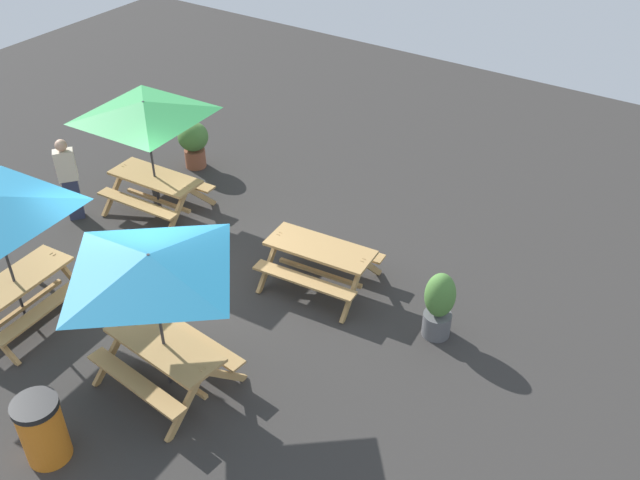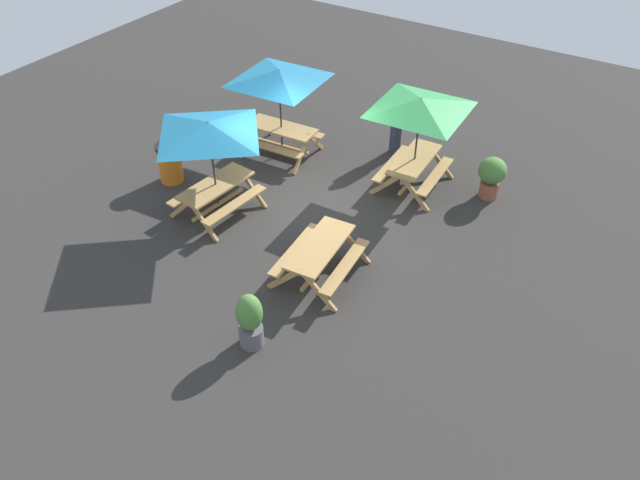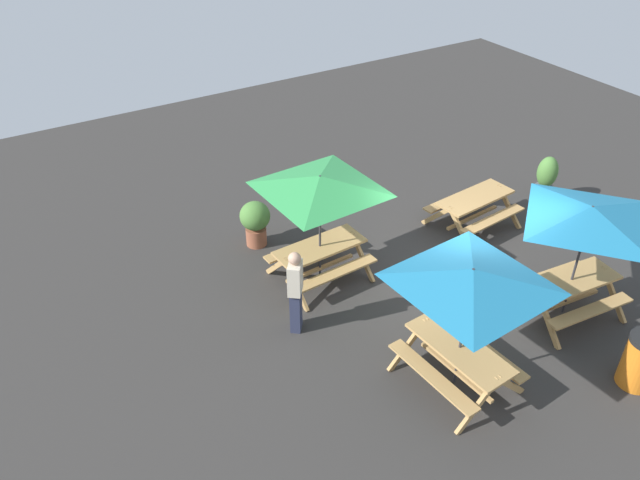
{
  "view_description": "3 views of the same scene",
  "coord_description": "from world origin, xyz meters",
  "views": [
    {
      "loc": [
        7.1,
        -6.23,
        7.65
      ],
      "look_at": [
        1.91,
        1.65,
        0.9
      ],
      "focal_mm": 40.0,
      "sensor_mm": 36.0,
      "label": 1
    },
    {
      "loc": [
        9.78,
        6.62,
        8.49
      ],
      "look_at": [
        1.91,
        1.65,
        0.9
      ],
      "focal_mm": 35.0,
      "sensor_mm": 36.0,
      "label": 2
    },
    {
      "loc": [
        -7.1,
        -6.6,
        7.69
      ],
      "look_at": [
        -1.97,
        1.82,
        0.9
      ],
      "focal_mm": 35.0,
      "sensor_mm": 36.0,
      "label": 3
    }
  ],
  "objects": [
    {
      "name": "trash_bin_orange",
      "position": [
        0.94,
        -3.23,
        0.49
      ],
      "size": [
        0.59,
        0.59,
        0.98
      ],
      "color": "orange",
      "rests_on": "ground"
    },
    {
      "name": "picnic_table_2",
      "position": [
        -1.97,
        1.82,
        1.99
      ],
      "size": [
        2.83,
        2.83,
        2.34
      ],
      "rotation": [
        0.0,
        0.0,
        0.05
      ],
      "color": "tan",
      "rests_on": "ground"
    },
    {
      "name": "picnic_table_3",
      "position": [
        1.35,
        -1.43,
        1.99
      ],
      "size": [
        2.19,
        2.19,
        2.34
      ],
      "rotation": [
        0.0,
        0.0,
        -0.1
      ],
      "color": "tan",
      "rests_on": "ground"
    },
    {
      "name": "ground_plane",
      "position": [
        0.0,
        0.0,
        0.0
      ],
      "size": [
        24.0,
        24.0,
        0.0
      ],
      "primitive_type": "plane",
      "color": "#33302D",
      "rests_on": "ground"
    },
    {
      "name": "potted_plant_1",
      "position": [
        4.1,
        1.59,
        0.6
      ],
      "size": [
        0.47,
        0.47,
        1.16
      ],
      "color": "#59595B",
      "rests_on": "ground"
    },
    {
      "name": "potted_plant_0",
      "position": [
        -2.53,
        3.52,
        0.59
      ],
      "size": [
        0.64,
        0.64,
        1.02
      ],
      "color": "#935138",
      "rests_on": "ground"
    },
    {
      "name": "picnic_table_0",
      "position": [
        1.91,
        1.65,
        0.56
      ],
      "size": [
        1.91,
        1.67,
        0.81
      ],
      "rotation": [
        0.0,
        0.0,
        0.09
      ],
      "color": "tan",
      "rests_on": "ground"
    },
    {
      "name": "person_standing",
      "position": [
        -3.11,
        0.76,
        0.89
      ],
      "size": [
        0.4,
        0.42,
        1.67
      ],
      "rotation": [
        0.0,
        0.0,
        0.89
      ],
      "color": "#2D334C",
      "rests_on": "ground"
    }
  ]
}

